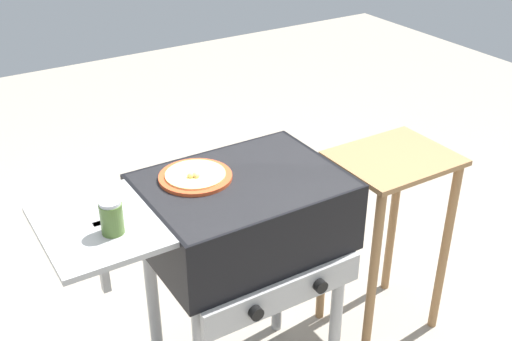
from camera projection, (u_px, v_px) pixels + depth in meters
grill at (240, 220)px, 2.06m from camera, size 0.96×0.53×0.90m
pizza_cheese at (195, 176)px, 2.01m from camera, size 0.24×0.24×0.03m
sauce_jar at (112, 217)px, 1.72m from camera, size 0.06×0.06×0.10m
prep_table at (388, 210)px, 2.46m from camera, size 0.44×0.36×0.81m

